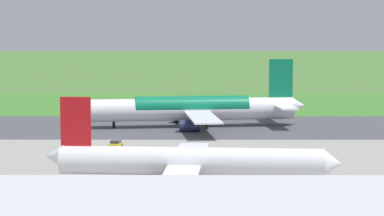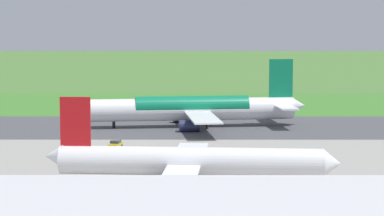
{
  "view_description": "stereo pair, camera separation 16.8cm",
  "coord_description": "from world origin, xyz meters",
  "px_view_note": "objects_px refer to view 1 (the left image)",
  "views": [
    {
      "loc": [
        -8.85,
        179.95,
        25.81
      ],
      "look_at": [
        -8.6,
        0.0,
        4.5
      ],
      "focal_mm": 72.64,
      "sensor_mm": 36.0,
      "label": 1
    },
    {
      "loc": [
        -9.02,
        179.95,
        25.81
      ],
      "look_at": [
        -8.6,
        0.0,
        4.5
      ],
      "focal_mm": 72.64,
      "sensor_mm": 36.0,
      "label": 2
    }
  ],
  "objects_px": {
    "no_stopping_sign": "(195,100)",
    "traffic_cone_orange": "(182,106)",
    "service_car_followme": "(116,144)",
    "airliner_main": "(194,109)",
    "airliner_parked_mid": "(189,161)"
  },
  "relations": [
    {
      "from": "no_stopping_sign",
      "to": "traffic_cone_orange",
      "type": "bearing_deg",
      "value": 27.68
    },
    {
      "from": "service_car_followme",
      "to": "no_stopping_sign",
      "type": "xyz_separation_m",
      "value": [
        -15.71,
        -72.06,
        0.86
      ]
    },
    {
      "from": "no_stopping_sign",
      "to": "airliner_main",
      "type": "bearing_deg",
      "value": 89.5
    },
    {
      "from": "airliner_parked_mid",
      "to": "airliner_main",
      "type": "bearing_deg",
      "value": -90.65
    },
    {
      "from": "service_car_followme",
      "to": "traffic_cone_orange",
      "type": "distance_m",
      "value": 71.12
    },
    {
      "from": "service_car_followme",
      "to": "no_stopping_sign",
      "type": "bearing_deg",
      "value": -102.3
    },
    {
      "from": "airliner_main",
      "to": "service_car_followme",
      "type": "height_order",
      "value": "airliner_main"
    },
    {
      "from": "airliner_main",
      "to": "airliner_parked_mid",
      "type": "relative_size",
      "value": 1.18
    },
    {
      "from": "service_car_followme",
      "to": "traffic_cone_orange",
      "type": "bearing_deg",
      "value": -99.7
    },
    {
      "from": "traffic_cone_orange",
      "to": "airliner_main",
      "type": "bearing_deg",
      "value": 94.75
    },
    {
      "from": "airliner_main",
      "to": "traffic_cone_orange",
      "type": "bearing_deg",
      "value": -85.25
    },
    {
      "from": "airliner_parked_mid",
      "to": "traffic_cone_orange",
      "type": "bearing_deg",
      "value": -88.52
    },
    {
      "from": "service_car_followme",
      "to": "no_stopping_sign",
      "type": "distance_m",
      "value": 73.76
    },
    {
      "from": "airliner_parked_mid",
      "to": "service_car_followme",
      "type": "relative_size",
      "value": 10.29
    },
    {
      "from": "airliner_main",
      "to": "service_car_followme",
      "type": "distance_m",
      "value": 33.58
    }
  ]
}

